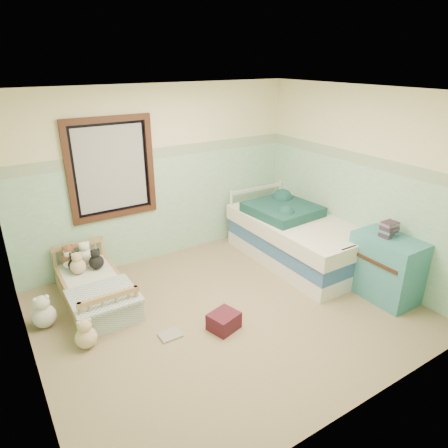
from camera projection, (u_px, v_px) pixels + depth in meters
floor at (228, 311)px, 4.82m from camera, size 4.20×3.60×0.02m
ceiling at (229, 91)px, 3.85m from camera, size 4.20×3.60×0.02m
wall_back at (160, 175)px, 5.74m from camera, size 4.20×0.04×2.50m
wall_front at (362, 289)px, 2.93m from camera, size 4.20×0.04×2.50m
wall_left at (14, 263)px, 3.30m from camera, size 0.04×3.60×2.50m
wall_right at (360, 183)px, 5.37m from camera, size 0.04×3.60×2.50m
wainscot_mint at (163, 208)px, 5.92m from camera, size 4.20×0.01×1.50m
border_strip at (159, 153)px, 5.60m from camera, size 4.20×0.01×0.15m
window_frame at (112, 169)px, 5.29m from camera, size 1.16×0.06×1.36m
window_blinds at (111, 169)px, 5.29m from camera, size 0.92×0.01×1.12m
toddler_bed_frame at (95, 295)px, 4.97m from camera, size 0.68×1.36×0.17m
toddler_mattress at (94, 285)px, 4.92m from camera, size 0.62×1.30×0.12m
patchwork_quilt at (104, 296)px, 4.56m from camera, size 0.74×0.68×0.03m
plush_bed_brown at (70, 260)px, 5.17m from camera, size 0.21×0.21×0.21m
plush_bed_white at (85, 256)px, 5.27m from camera, size 0.21×0.21×0.21m
plush_bed_tan at (78, 266)px, 5.02m from camera, size 0.20×0.20×0.20m
plush_bed_dark at (96, 262)px, 5.14m from camera, size 0.19×0.19×0.19m
plush_floor_cream at (44, 316)px, 4.50m from camera, size 0.26×0.26×0.26m
plush_floor_tan at (86, 338)px, 4.18m from camera, size 0.23×0.23×0.23m
twin_bed_frame at (296, 254)px, 5.97m from camera, size 1.04×2.08×0.22m
twin_boxspring at (297, 240)px, 5.88m from camera, size 1.04×2.08×0.22m
twin_mattress at (298, 227)px, 5.80m from camera, size 1.08×2.13×0.22m
teal_blanket at (282, 209)px, 5.94m from camera, size 0.95×1.00×0.14m
dresser at (386, 267)px, 4.98m from camera, size 0.50×0.81×0.81m
book_stack at (389, 229)px, 4.82m from camera, size 0.19×0.15×0.19m
red_pillow at (224, 321)px, 4.47m from camera, size 0.37×0.35×0.19m
floor_book at (170, 335)px, 4.38m from camera, size 0.24×0.19×0.02m
extra_plush_0 at (70, 262)px, 5.15m from camera, size 0.18×0.18×0.18m
extra_plush_1 at (76, 265)px, 5.07m from camera, size 0.19×0.19×0.19m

